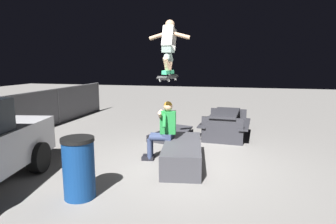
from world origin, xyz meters
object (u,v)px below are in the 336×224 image
Objects in this scene: trash_bin at (79,168)px; skater_airborne at (169,44)px; ledge_box_main at (182,154)px; skateboard at (168,78)px; picnic_table_back at (226,120)px; kicker_ramp at (171,136)px; person_sitting_on_ledge at (163,128)px.

skater_airborne is at bearing -24.58° from trash_bin.
skater_airborne is 1.13× the size of trash_bin.
ledge_box_main is at bearing -34.87° from trash_bin.
ledge_box_main is 1.64m from skateboard.
skater_airborne is 0.63× the size of picnic_table_back.
skateboard reaches higher than ledge_box_main.
skateboard reaches higher than kicker_ramp.
skater_airborne is 3.31m from picnic_table_back.
skateboard is 0.73× the size of kicker_ramp.
trash_bin is (-2.10, 0.96, -2.03)m from skater_airborne.
skateboard is 2.60m from kicker_ramp.
person_sitting_on_ledge is 0.74× the size of picnic_table_back.
skateboard reaches higher than picnic_table_back.
ledge_box_main is 2.32m from skater_airborne.
person_sitting_on_ledge is 0.94× the size of kicker_ramp.
trash_bin is (-1.88, 1.31, 0.26)m from ledge_box_main.
picnic_table_back is (0.56, -1.49, 0.43)m from kicker_ramp.
ledge_box_main is 1.09× the size of picnic_table_back.
person_sitting_on_ledge is 2.28m from trash_bin.
skater_airborne is 0.80× the size of kicker_ramp.
ledge_box_main is 2.31m from trash_bin.
skateboard is 1.03× the size of trash_bin.
skater_airborne reaches higher than person_sitting_on_ledge.
skateboard is 0.92× the size of skater_airborne.
skater_airborne reaches higher than ledge_box_main.
ledge_box_main is 1.95× the size of trash_bin.
person_sitting_on_ledge reaches higher than kicker_ramp.
ledge_box_main is at bearing 163.64° from picnic_table_back.
ledge_box_main is 1.38× the size of kicker_ramp.
kicker_ramp is 1.42× the size of trash_bin.
picnic_table_back is at bearing -69.30° from kicker_ramp.
skateboard is 0.58× the size of picnic_table_back.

